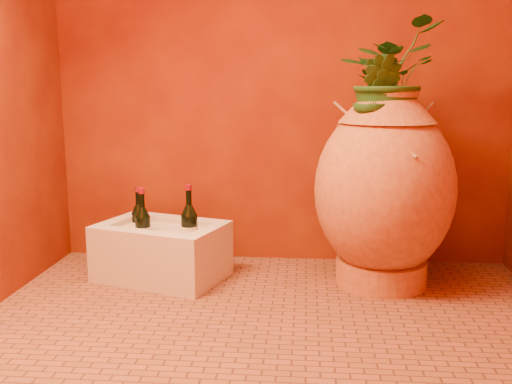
# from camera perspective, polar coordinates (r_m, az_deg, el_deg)

# --- Properties ---
(floor) EXTENTS (2.50, 2.50, 0.00)m
(floor) POSITION_cam_1_polar(r_m,az_deg,el_deg) (2.39, 1.23, -13.68)
(floor) COLOR brown
(floor) RESTS_ON ground
(wall_back) EXTENTS (2.50, 0.02, 2.50)m
(wall_back) POSITION_cam_1_polar(r_m,az_deg,el_deg) (3.19, 2.57, 15.38)
(wall_back) COLOR #631305
(wall_back) RESTS_ON ground
(amphora) EXTENTS (0.84, 0.84, 0.97)m
(amphora) POSITION_cam_1_polar(r_m,az_deg,el_deg) (2.86, 12.69, 0.29)
(amphora) COLOR #C17336
(amphora) RESTS_ON floor
(stone_basin) EXTENTS (0.72, 0.60, 0.29)m
(stone_basin) POSITION_cam_1_polar(r_m,az_deg,el_deg) (2.99, -9.40, -5.97)
(stone_basin) COLOR beige
(stone_basin) RESTS_ON floor
(wine_bottle_a) EXTENTS (0.08, 0.08, 0.32)m
(wine_bottle_a) POSITION_cam_1_polar(r_m,az_deg,el_deg) (2.91, -11.23, -3.72)
(wine_bottle_a) COLOR black
(wine_bottle_a) RESTS_ON stone_basin
(wine_bottle_b) EXTENTS (0.09, 0.09, 0.35)m
(wine_bottle_b) POSITION_cam_1_polar(r_m,az_deg,el_deg) (2.85, -6.67, -3.72)
(wine_bottle_b) COLOR black
(wine_bottle_b) RESTS_ON stone_basin
(wine_bottle_c) EXTENTS (0.08, 0.08, 0.31)m
(wine_bottle_c) POSITION_cam_1_polar(r_m,az_deg,el_deg) (3.05, -11.62, -3.18)
(wine_bottle_c) COLOR black
(wine_bottle_c) RESTS_ON stone_basin
(wall_tap) EXTENTS (0.07, 0.15, 0.16)m
(wall_tap) POSITION_cam_1_polar(r_m,az_deg,el_deg) (3.11, 8.64, 5.59)
(wall_tap) COLOR #AD7328
(wall_tap) RESTS_ON wall_back
(plant_main) EXTENTS (0.64, 0.64, 0.54)m
(plant_main) POSITION_cam_1_polar(r_m,az_deg,el_deg) (2.84, 13.07, 11.13)
(plant_main) COLOR #1D4B1A
(plant_main) RESTS_ON amphora
(plant_side) EXTENTS (0.27, 0.25, 0.39)m
(plant_side) POSITION_cam_1_polar(r_m,az_deg,el_deg) (2.71, 11.96, 9.20)
(plant_side) COLOR #1D4B1A
(plant_side) RESTS_ON amphora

